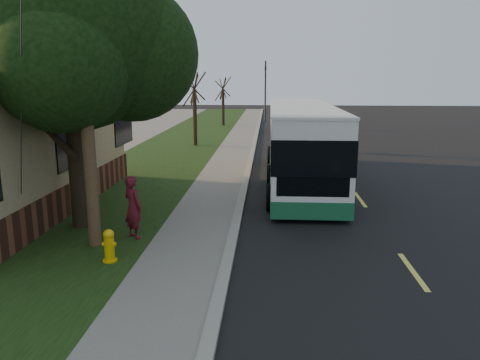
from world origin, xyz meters
name	(u,v)px	position (x,y,z in m)	size (l,w,h in m)	color
ground	(227,267)	(0.00, 0.00, 0.00)	(120.00, 120.00, 0.00)	black
road	(342,175)	(4.00, 10.00, 0.01)	(8.00, 80.00, 0.01)	black
curb	(248,173)	(0.00, 10.00, 0.06)	(0.25, 80.00, 0.12)	gray
sidewalk	(224,173)	(-1.00, 10.00, 0.04)	(2.00, 80.00, 0.08)	slate
grass_verge	(144,172)	(-4.50, 10.00, 0.04)	(5.00, 80.00, 0.07)	black
fire_hydrant	(109,246)	(-2.60, 0.00, 0.43)	(0.32, 0.32, 0.74)	#E5B60C
utility_pole	(82,51)	(-3.31, 0.99, 4.63)	(2.86, 3.21, 9.07)	#473321
leafy_tree	(72,33)	(-4.17, 2.65, 5.17)	(6.30, 6.00, 7.80)	black
bare_tree_near	(195,110)	(-3.50, 18.00, 2.15)	(1.38, 1.21, 4.31)	black
bare_tree_far	(223,102)	(-3.00, 30.00, 2.00)	(1.38, 1.21, 4.03)	black
traffic_signal	(265,87)	(0.50, 34.00, 3.16)	(0.18, 0.22, 5.50)	#2D2D30
transit_bus	(301,142)	(2.11, 8.57, 1.60)	(2.56, 11.12, 3.01)	silver
skateboarder	(133,207)	(-2.50, 1.57, 0.87)	(0.59, 0.38, 1.61)	#55111C
dumpster	(13,182)	(-7.66, 5.21, 0.64)	(1.68, 1.54, 1.20)	black
distant_car	(285,124)	(2.06, 24.99, 0.71)	(1.68, 4.18, 1.42)	black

